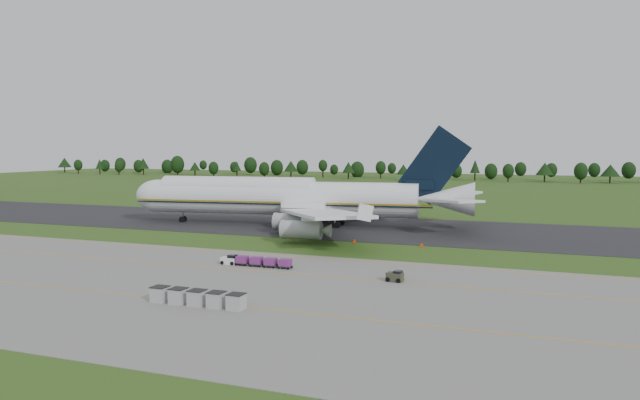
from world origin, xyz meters
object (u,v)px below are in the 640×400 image
at_px(aircraft, 288,197).
at_px(utility_cart, 395,277).
at_px(edge_markers, 355,242).
at_px(baggage_train, 255,261).
at_px(uld_row, 197,298).

xyz_separation_m(aircraft, utility_cart, (36.16, -47.63, -5.58)).
bearing_deg(utility_cart, edge_markers, 117.12).
distance_m(aircraft, baggage_train, 47.58).
bearing_deg(aircraft, uld_row, -74.15).
bearing_deg(baggage_train, aircraft, 108.14).
distance_m(aircraft, uld_row, 70.11).
bearing_deg(uld_row, utility_cart, 48.99).
height_order(utility_cart, uld_row, uld_row).
relative_size(uld_row, edge_markers, 0.46).
relative_size(utility_cart, uld_row, 0.20).
relative_size(aircraft, uld_row, 6.83).
relative_size(utility_cart, edge_markers, 0.09).
xyz_separation_m(baggage_train, utility_cart, (21.44, -2.70, -0.17)).
xyz_separation_m(uld_row, edge_markers, (2.39, 48.26, -0.66)).
bearing_deg(edge_markers, uld_row, -92.84).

